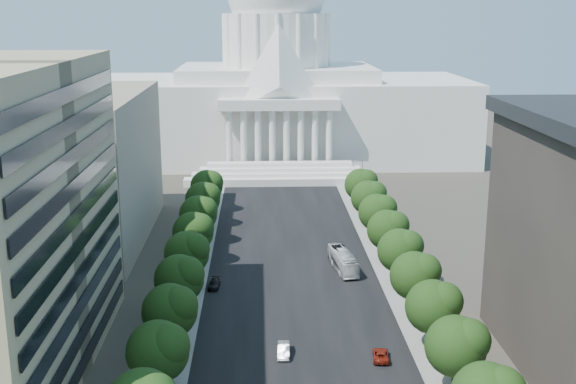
{
  "coord_description": "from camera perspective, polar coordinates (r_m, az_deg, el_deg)",
  "views": [
    {
      "loc": [
        -5.58,
        -43.43,
        45.65
      ],
      "look_at": [
        -0.7,
        78.25,
        15.06
      ],
      "focal_mm": 45.0,
      "sensor_mm": 36.0,
      "label": 1
    }
  ],
  "objects": [
    {
      "name": "office_block_left_far",
      "position": [
        152.68,
        -18.38,
        1.79
      ],
      "size": [
        38.0,
        52.0,
        30.0
      ],
      "primitive_type": "cube",
      "color": "gray",
      "rests_on": "ground"
    },
    {
      "name": "streetlight_c",
      "position": [
        113.72,
        10.88,
        -6.67
      ],
      "size": [
        2.61,
        0.44,
        9.0
      ],
      "color": "gray",
      "rests_on": "ground"
    },
    {
      "name": "capitol",
      "position": [
        229.82,
        -0.9,
        7.69
      ],
      "size": [
        120.0,
        56.0,
        73.0
      ],
      "color": "white",
      "rests_on": "ground"
    },
    {
      "name": "car_red",
      "position": [
        100.4,
        7.34,
        -12.66
      ],
      "size": [
        2.6,
        4.77,
        1.27
      ],
      "primitive_type": "imported",
      "rotation": [
        0.0,
        0.0,
        3.03
      ],
      "color": "maroon",
      "rests_on": "ground"
    },
    {
      "name": "tree_r_c",
      "position": [
        91.58,
        13.36,
        -11.65
      ],
      "size": [
        7.79,
        7.6,
        9.97
      ],
      "color": "#33261C",
      "rests_on": "ground"
    },
    {
      "name": "tree_r_h",
      "position": [
        146.61,
        7.18,
        -1.52
      ],
      "size": [
        7.79,
        7.6,
        9.97
      ],
      "color": "#33261C",
      "rests_on": "ground"
    },
    {
      "name": "tree_r_d",
      "position": [
        102.14,
        11.57,
        -8.77
      ],
      "size": [
        7.79,
        7.6,
        9.97
      ],
      "color": "#33261C",
      "rests_on": "ground"
    },
    {
      "name": "tree_r_f",
      "position": [
        124.04,
        8.97,
        -4.5
      ],
      "size": [
        7.79,
        7.6,
        9.97
      ],
      "color": "#33261C",
      "rests_on": "ground"
    },
    {
      "name": "tree_l_c",
      "position": [
        89.22,
        -10.07,
        -12.2
      ],
      "size": [
        7.79,
        7.6,
        9.97
      ],
      "color": "#33261C",
      "rests_on": "ground"
    },
    {
      "name": "streetlight_b",
      "position": [
        91.58,
        14.44,
        -12.16
      ],
      "size": [
        2.61,
        0.44,
        9.0
      ],
      "color": "gray",
      "rests_on": "ground"
    },
    {
      "name": "tree_l_h",
      "position": [
        145.15,
        -6.99,
        -1.68
      ],
      "size": [
        7.79,
        7.6,
        9.97
      ],
      "color": "#33261C",
      "rests_on": "ground"
    },
    {
      "name": "tree_r_j",
      "position": [
        169.57,
        5.88,
        0.66
      ],
      "size": [
        7.79,
        7.6,
        9.97
      ],
      "color": "#33261C",
      "rests_on": "ground"
    },
    {
      "name": "tree_l_j",
      "position": [
        168.31,
        -6.35,
        0.54
      ],
      "size": [
        7.79,
        7.6,
        9.97
      ],
      "color": "#33261C",
      "rests_on": "ground"
    },
    {
      "name": "tree_l_d",
      "position": [
        100.03,
        -9.16,
        -9.16
      ],
      "size": [
        7.79,
        7.6,
        9.97
      ],
      "color": "#33261C",
      "rests_on": "ground"
    },
    {
      "name": "tree_l_i",
      "position": [
        156.7,
        -6.64,
        -0.48
      ],
      "size": [
        7.79,
        7.6,
        9.97
      ],
      "color": "#33261C",
      "rests_on": "ground"
    },
    {
      "name": "tree_l_f",
      "position": [
        122.31,
        -7.87,
        -4.73
      ],
      "size": [
        7.79,
        7.6,
        9.97
      ],
      "color": "#33261C",
      "rests_on": "ground"
    },
    {
      "name": "streetlight_f",
      "position": [
        184.58,
        5.7,
        1.57
      ],
      "size": [
        2.61,
        0.44,
        9.0
      ],
      "color": "gray",
      "rests_on": "ground"
    },
    {
      "name": "tree_r_e",
      "position": [
        112.98,
        10.14,
        -6.43
      ],
      "size": [
        7.79,
        7.6,
        9.97
      ],
      "color": "#33261C",
      "rests_on": "ground"
    },
    {
      "name": "sidewalk_right",
      "position": [
        143.14,
        7.74,
        -4.63
      ],
      "size": [
        8.0,
        260.0,
        0.02
      ],
      "primitive_type": "cube",
      "color": "gray",
      "rests_on": "ground"
    },
    {
      "name": "car_silver",
      "position": [
        100.68,
        -0.35,
        -12.38
      ],
      "size": [
        1.88,
        4.71,
        1.52
      ],
      "primitive_type": "imported",
      "rotation": [
        0.0,
        0.0,
        -0.06
      ],
      "color": "#94959B",
      "rests_on": "ground"
    },
    {
      "name": "tree_r_g",
      "position": [
        135.26,
        8.0,
        -2.89
      ],
      "size": [
        7.79,
        7.6,
        9.97
      ],
      "color": "#33261C",
      "rests_on": "ground"
    },
    {
      "name": "tree_l_e",
      "position": [
        111.08,
        -8.45,
        -6.72
      ],
      "size": [
        7.79,
        7.6,
        9.97
      ],
      "color": "#33261C",
      "rests_on": "ground"
    },
    {
      "name": "tree_r_i",
      "position": [
        158.05,
        6.48,
        -0.35
      ],
      "size": [
        7.79,
        7.6,
        9.97
      ],
      "color": "#33261C",
      "rests_on": "ground"
    },
    {
      "name": "streetlight_e",
      "position": [
        160.55,
        6.91,
        -0.37
      ],
      "size": [
        2.61,
        0.44,
        9.0
      ],
      "color": "gray",
      "rests_on": "ground"
    },
    {
      "name": "car_dark_b",
      "position": [
        124.0,
        -5.85,
        -7.26
      ],
      "size": [
        2.16,
        4.56,
        1.28
      ],
      "primitive_type": "imported",
      "rotation": [
        0.0,
        0.0,
        -0.08
      ],
      "color": "black",
      "rests_on": "ground"
    },
    {
      "name": "streetlight_d",
      "position": [
        136.85,
        8.55,
        -2.98
      ],
      "size": [
        2.61,
        0.44,
        9.0
      ],
      "color": "gray",
      "rests_on": "ground"
    },
    {
      "name": "road_asphalt",
      "position": [
        141.13,
        0.1,
        -4.77
      ],
      "size": [
        30.0,
        260.0,
        0.01
      ],
      "primitive_type": "cube",
      "color": "black",
      "rests_on": "ground"
    },
    {
      "name": "city_bus",
      "position": [
        131.63,
        4.37,
        -5.43
      ],
      "size": [
        4.56,
        12.72,
        3.47
      ],
      "primitive_type": "imported",
      "rotation": [
        0.0,
        0.0,
        0.14
      ],
      "color": "silver",
      "rests_on": "ground"
    },
    {
      "name": "sidewalk_left",
      "position": [
        141.66,
        -7.63,
        -4.83
      ],
      "size": [
        8.0,
        260.0,
        0.02
      ],
      "primitive_type": "cube",
      "color": "gray",
      "rests_on": "ground"
    },
    {
      "name": "tree_l_g",
      "position": [
        133.68,
        -7.39,
        -3.07
      ],
      "size": [
        7.79,
        7.6,
        9.97
      ],
      "color": "#33261C",
      "rests_on": "ground"
    }
  ]
}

